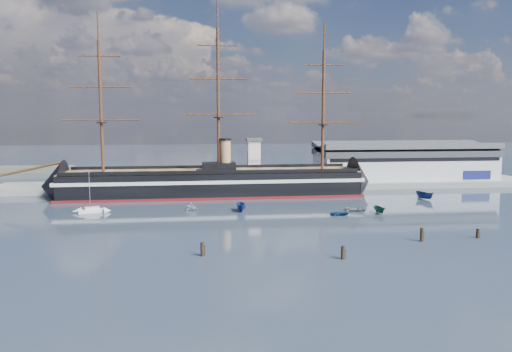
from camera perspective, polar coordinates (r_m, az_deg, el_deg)
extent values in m
plane|color=#24303D|center=(133.26, 0.10, -3.58)|extent=(600.00, 600.00, 0.00)
cube|color=slate|center=(169.81, 1.99, -1.31)|extent=(180.00, 18.00, 2.00)
cube|color=#B7BABC|center=(186.20, 16.56, 1.30)|extent=(62.00, 20.00, 10.00)
cube|color=#3F4247|center=(185.77, 16.62, 3.02)|extent=(63.00, 21.00, 2.00)
cube|color=silver|center=(164.87, -0.25, 1.59)|extent=(4.00, 4.00, 14.00)
cube|color=#3F4247|center=(164.35, -0.25, 4.20)|extent=(5.00, 5.00, 1.00)
cube|color=black|center=(151.51, -5.01, -0.81)|extent=(88.13, 16.75, 7.00)
cube|color=silver|center=(151.36, -5.01, -0.36)|extent=(90.13, 17.00, 1.00)
cube|color=#5A1215|center=(152.04, -4.99, -2.17)|extent=(90.13, 16.96, 0.90)
cone|color=black|center=(157.16, -22.21, -1.13)|extent=(14.13, 15.80, 15.68)
cone|color=black|center=(159.88, 11.89, -0.63)|extent=(11.13, 15.77, 15.68)
cube|color=brown|center=(151.07, -5.02, 0.55)|extent=(88.12, 15.47, 0.40)
cube|color=black|center=(151.00, -4.27, 1.09)|extent=(10.05, 6.08, 2.50)
cylinder|color=tan|center=(150.79, -3.52, 2.42)|extent=(3.20, 3.20, 9.00)
cylinder|color=#381E0F|center=(158.12, -24.22, 0.76)|extent=(17.76, 0.85, 4.43)
cylinder|color=#381E0F|center=(152.58, -17.31, 7.55)|extent=(0.90, 0.90, 38.00)
cylinder|color=#381E0F|center=(150.30, -4.34, 8.62)|extent=(0.90, 0.90, 42.00)
cylinder|color=#381E0F|center=(154.98, 7.68, 7.41)|extent=(0.90, 0.90, 36.00)
cube|color=silver|center=(132.28, -18.21, -3.81)|extent=(6.96, 3.75, 0.89)
cube|color=silver|center=(132.16, -18.22, -3.51)|extent=(3.82, 2.36, 0.71)
cylinder|color=#B2B2B7|center=(131.52, -18.49, -1.52)|extent=(0.14, 0.14, 9.80)
imported|color=navy|center=(127.58, -1.69, -4.06)|extent=(6.70, 2.60, 2.66)
imported|color=navy|center=(124.23, 9.53, -4.45)|extent=(1.52, 3.09, 1.39)
imported|color=#113E2B|center=(128.67, 13.93, -4.17)|extent=(5.76, 2.58, 2.23)
imported|color=silver|center=(129.77, -7.38, -3.93)|extent=(6.63, 5.65, 2.27)
imported|color=gray|center=(130.02, 11.34, -3.98)|extent=(3.04, 3.44, 1.54)
imported|color=navy|center=(153.93, 18.72, -2.53)|extent=(7.70, 5.27, 2.89)
cylinder|color=black|center=(88.24, -6.15, -9.08)|extent=(0.64, 0.64, 3.18)
cylinder|color=black|center=(87.20, 9.87, -9.34)|extent=(0.64, 0.64, 3.02)
cylinder|color=black|center=(102.84, 18.38, -7.09)|extent=(0.64, 0.64, 3.38)
cylinder|color=black|center=(109.44, 23.98, -6.50)|extent=(0.64, 0.64, 2.64)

